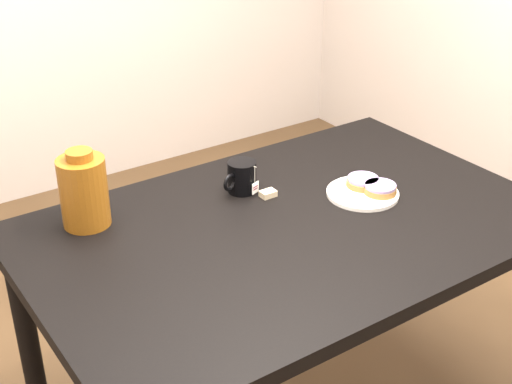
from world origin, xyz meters
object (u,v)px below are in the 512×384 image
Objects in this scene: bagel_back at (363,182)px; bagel_front at (380,189)px; table at (289,249)px; bagel_package at (84,191)px; plate at (363,193)px; mug at (242,177)px; teabag_pouch at (268,194)px.

bagel_back and bagel_front have the same top height.
table is 14.63× the size of bagel_front.
bagel_package is (-0.45, 0.30, 0.18)m from table.
table is at bearing -172.93° from bagel_back.
plate is 1.55× the size of mug.
teabag_pouch is at bearing 76.13° from table.
plate is 0.04m from bagel_back.
teabag_pouch is (-0.26, 0.12, -0.02)m from bagel_back.
table is 6.54× the size of bagel_package.
plate is 4.62× the size of teabag_pouch.
bagel_package reaches higher than bagel_back.
table is 0.28m from plate.
bagel_front is 2.13× the size of teabag_pouch.
bagel_back is at bearing -25.01° from teabag_pouch.
mug reaches higher than bagel_back.
bagel_front is at bearing -34.18° from teabag_pouch.
bagel_package is (-0.74, 0.27, 0.07)m from bagel_back.
teabag_pouch is at bearing 145.82° from bagel_front.
mug is at bearing 91.67° from table.
plate is 0.27m from teabag_pouch.
bagel_front is at bearing -4.73° from table.
bagel_front is 0.45× the size of bagel_package.
bagel_package is (-0.44, 0.08, 0.05)m from mug.
bagel_front is 0.32m from teabag_pouch.
bagel_package reaches higher than plate.
teabag_pouch is at bearing 154.99° from bagel_back.
table is 31.11× the size of teabag_pouch.
mug is at bearing 141.65° from plate.
bagel_back is 1.43× the size of bagel_front.
teabag_pouch is at bearing -76.92° from mug.
table is 0.31m from bagel_back.
bagel_back is at bearing -19.67° from bagel_package.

